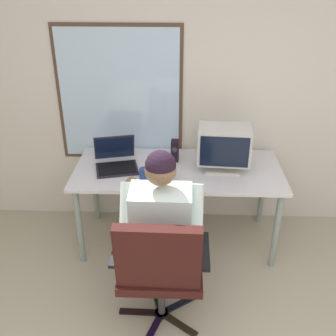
# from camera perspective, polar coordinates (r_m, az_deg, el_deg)

# --- Properties ---
(wall_rear) EXTENTS (5.45, 0.08, 2.63)m
(wall_rear) POSITION_cam_1_polar(r_m,az_deg,el_deg) (3.49, 4.86, 11.81)
(wall_rear) COLOR beige
(wall_rear) RESTS_ON ground
(desk) EXTENTS (1.70, 0.76, 0.73)m
(desk) POSITION_cam_1_polar(r_m,az_deg,el_deg) (3.33, 1.43, -1.04)
(desk) COLOR gray
(desk) RESTS_ON ground
(office_chair) EXTENTS (0.63, 0.60, 0.95)m
(office_chair) POSITION_cam_1_polar(r_m,az_deg,el_deg) (2.59, -1.16, -13.60)
(office_chair) COLOR black
(office_chair) RESTS_ON ground
(person_seated) EXTENTS (0.53, 0.77, 1.27)m
(person_seated) POSITION_cam_1_polar(r_m,az_deg,el_deg) (2.73, -0.78, -8.01)
(person_seated) COLOR #4F5154
(person_seated) RESTS_ON ground
(crt_monitor) EXTENTS (0.43, 0.31, 0.36)m
(crt_monitor) POSITION_cam_1_polar(r_m,az_deg,el_deg) (3.22, 7.99, 3.21)
(crt_monitor) COLOR beige
(crt_monitor) RESTS_ON desk
(laptop) EXTENTS (0.41, 0.41, 0.24)m
(laptop) POSITION_cam_1_polar(r_m,az_deg,el_deg) (3.33, -7.44, 1.31)
(laptop) COLOR #241D2C
(laptop) RESTS_ON desk
(wine_glass) EXTENTS (0.08, 0.08, 0.13)m
(wine_glass) POSITION_cam_1_polar(r_m,az_deg,el_deg) (3.07, 0.40, -0.37)
(wine_glass) COLOR silver
(wine_glass) RESTS_ON desk
(desk_speaker) EXTENTS (0.07, 0.09, 0.18)m
(desk_speaker) POSITION_cam_1_polar(r_m,az_deg,el_deg) (3.38, 0.99, 2.50)
(desk_speaker) COLOR black
(desk_speaker) RESTS_ON desk
(coffee_mug) EXTENTS (0.08, 0.08, 0.09)m
(coffee_mug) POSITION_cam_1_polar(r_m,az_deg,el_deg) (3.11, -3.35, -0.88)
(coffee_mug) COLOR navy
(coffee_mug) RESTS_ON desk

